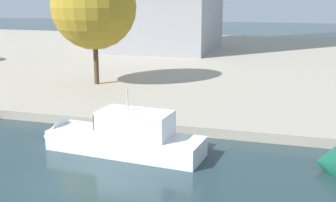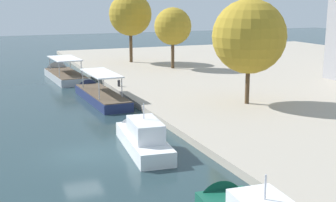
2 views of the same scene
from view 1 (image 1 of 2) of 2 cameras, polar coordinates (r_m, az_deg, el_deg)
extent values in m
plane|color=#23383D|center=(19.23, -11.84, -10.59)|extent=(220.00, 220.00, 0.00)
cube|color=#A39989|center=(51.70, 6.73, 5.37)|extent=(120.00, 55.00, 0.56)
cube|color=white|center=(22.35, -5.63, -6.07)|extent=(8.19, 3.02, 1.48)
cone|color=white|center=(24.60, -14.83, -4.60)|extent=(1.40, 2.28, 2.18)
cube|color=white|center=(21.67, -4.30, -2.90)|extent=(3.76, 2.16, 1.24)
cube|color=black|center=(22.28, -7.55, -2.35)|extent=(1.12, 1.80, 0.74)
cylinder|color=silver|center=(21.54, -5.31, 0.15)|extent=(0.08, 0.08, 1.07)
cone|color=#14513D|center=(21.27, 20.38, -7.56)|extent=(1.35, 2.48, 2.41)
cylinder|color=#4C3823|center=(36.38, -9.37, 5.09)|extent=(0.40, 0.40, 3.71)
sphere|color=olive|center=(35.98, -9.66, 12.04)|extent=(6.80, 6.80, 6.80)
sphere|color=olive|center=(35.67, -9.78, 10.78)|extent=(3.87, 3.87, 3.87)
sphere|color=olive|center=(35.67, -9.42, 11.18)|extent=(4.10, 4.10, 4.10)
camera|label=2|loc=(22.88, 82.92, 7.50)|focal=49.25mm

